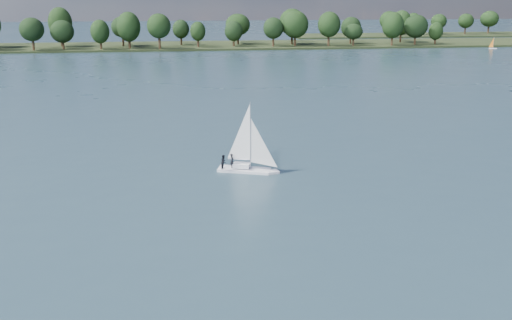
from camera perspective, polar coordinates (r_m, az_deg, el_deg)
The scene contains 6 objects.
ground at distance 130.85m, azimuth -3.84°, elevation 7.04°, with size 700.00×700.00×0.00m, color #233342.
far_shore at distance 241.92m, azimuth -5.88°, elevation 11.22°, with size 660.00×40.00×1.50m, color black.
far_shore_back at distance 335.47m, azimuth 22.80°, elevation 11.46°, with size 220.00×30.00×1.40m, color black.
sailboat at distance 69.01m, azimuth -1.15°, elevation 0.83°, with size 7.13×4.10×9.06m.
dinghy_orange at distance 249.61m, azimuth 22.63°, elevation 10.50°, with size 3.20×2.42×4.78m.
treeline at distance 237.81m, azimuth -8.59°, elevation 12.99°, with size 562.63×74.33×17.13m.
Camera 1 is at (-9.36, -28.83, 20.90)m, focal length 40.00 mm.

